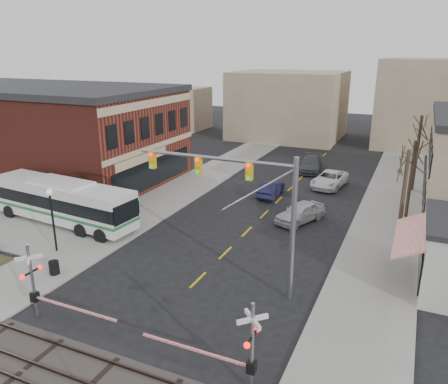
# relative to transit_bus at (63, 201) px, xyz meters

# --- Properties ---
(ground) EXTENTS (160.00, 160.00, 0.00)m
(ground) POSITION_rel_transit_bus_xyz_m (13.73, -5.65, -1.87)
(ground) COLOR black
(ground) RESTS_ON ground
(sidewalk_west) EXTENTS (5.00, 60.00, 0.12)m
(sidewalk_west) POSITION_rel_transit_bus_xyz_m (4.23, 14.35, -1.81)
(sidewalk_west) COLOR gray
(sidewalk_west) RESTS_ON ground
(sidewalk_east) EXTENTS (5.00, 60.00, 0.12)m
(sidewalk_east) POSITION_rel_transit_bus_xyz_m (23.23, 14.35, -1.81)
(sidewalk_east) COLOR gray
(sidewalk_east) RESTS_ON ground
(brick_building) EXTENTS (30.40, 15.40, 9.60)m
(brick_building) POSITION_rel_transit_bus_xyz_m (-13.26, 10.35, 2.94)
(brick_building) COLOR maroon
(brick_building) RESTS_ON ground
(tree_east_a) EXTENTS (0.28, 0.28, 6.75)m
(tree_east_a) POSITION_rel_transit_bus_xyz_m (24.23, 6.35, 1.62)
(tree_east_a) COLOR #382B21
(tree_east_a) RESTS_ON sidewalk_east
(tree_east_b) EXTENTS (0.28, 0.28, 6.30)m
(tree_east_b) POSITION_rel_transit_bus_xyz_m (24.53, 12.35, 1.40)
(tree_east_b) COLOR #382B21
(tree_east_b) RESTS_ON sidewalk_east
(tree_east_c) EXTENTS (0.28, 0.28, 7.20)m
(tree_east_c) POSITION_rel_transit_bus_xyz_m (24.73, 20.35, 1.85)
(tree_east_c) COLOR #382B21
(tree_east_c) RESTS_ON sidewalk_east
(transit_bus) EXTENTS (13.12, 3.93, 3.33)m
(transit_bus) POSITION_rel_transit_bus_xyz_m (0.00, 0.00, 0.00)
(transit_bus) COLOR silver
(transit_bus) RESTS_ON ground
(traffic_signal_mast) EXTENTS (9.32, 0.30, 8.00)m
(traffic_signal_mast) POSITION_rel_transit_bus_xyz_m (16.64, -3.36, 3.83)
(traffic_signal_mast) COLOR gray
(traffic_signal_mast) RESTS_ON ground
(rr_crossing_west) EXTENTS (5.60, 1.36, 4.00)m
(rr_crossing_west) POSITION_rel_transit_bus_xyz_m (8.26, -10.29, 0.09)
(rr_crossing_west) COLOR gray
(rr_crossing_west) RESTS_ON ground
(rr_crossing_east) EXTENTS (5.60, 1.36, 4.00)m
(rr_crossing_east) POSITION_rel_transit_bus_xyz_m (19.32, -10.62, 0.09)
(rr_crossing_east) COLOR gray
(rr_crossing_east) RESTS_ON ground
(street_lamp) EXTENTS (0.44, 0.44, 4.38)m
(street_lamp) POSITION_rel_transit_bus_xyz_m (3.23, -4.21, 1.37)
(street_lamp) COLOR black
(street_lamp) RESTS_ON sidewalk_west
(trash_bin) EXTENTS (0.60, 0.60, 0.83)m
(trash_bin) POSITION_rel_transit_bus_xyz_m (5.53, -6.72, -1.34)
(trash_bin) COLOR black
(trash_bin) RESTS_ON sidewalk_west
(car_a) EXTENTS (3.62, 5.03, 1.59)m
(car_a) POSITION_rel_transit_bus_xyz_m (16.83, 8.00, -1.08)
(car_a) COLOR #BAB9BF
(car_a) RESTS_ON ground
(car_b) EXTENTS (1.62, 4.39, 1.43)m
(car_b) POSITION_rel_transit_bus_xyz_m (12.68, 13.20, -1.16)
(car_b) COLOR #161637
(car_b) RESTS_ON ground
(car_c) EXTENTS (3.23, 5.85, 1.55)m
(car_c) POSITION_rel_transit_bus_xyz_m (17.12, 18.40, -1.10)
(car_c) COLOR white
(car_c) RESTS_ON ground
(car_d) EXTENTS (2.99, 5.83, 1.62)m
(car_d) POSITION_rel_transit_bus_xyz_m (13.96, 23.60, -1.06)
(car_d) COLOR #494A4F
(car_d) RESTS_ON ground
(pedestrian_near) EXTENTS (0.65, 0.80, 1.90)m
(pedestrian_near) POSITION_rel_transit_bus_xyz_m (5.30, -1.19, -0.81)
(pedestrian_near) COLOR #4D403D
(pedestrian_near) RESTS_ON sidewalk_west
(pedestrian_far) EXTENTS (0.97, 1.00, 1.62)m
(pedestrian_far) POSITION_rel_transit_bus_xyz_m (2.23, 2.14, -0.95)
(pedestrian_far) COLOR #394164
(pedestrian_far) RESTS_ON sidewalk_west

